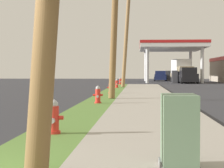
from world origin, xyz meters
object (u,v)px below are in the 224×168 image
(truck_black_at_forecourt, at_px, (187,76))
(utility_cabinet, at_px, (179,135))
(fire_hydrant_second, at_px, (98,96))
(utility_pole_midground, at_px, (115,15))
(fire_hydrant_fourth, at_px, (117,84))
(fire_hydrant_third, at_px, (110,88))
(truck_tan_on_apron, at_px, (182,71))
(utility_pole_background, at_px, (127,28))
(fire_hydrant_nearest, at_px, (54,119))
(car_navy_by_near_pump, at_px, (160,76))
(fire_hydrant_fifth, at_px, (120,81))

(truck_black_at_forecourt, bearing_deg, utility_cabinet, -96.77)
(fire_hydrant_second, distance_m, utility_pole_midground, 5.10)
(fire_hydrant_second, height_order, fire_hydrant_fourth, same)
(fire_hydrant_third, distance_m, utility_pole_midground, 6.31)
(utility_pole_midground, relative_size, truck_tan_on_apron, 1.26)
(fire_hydrant_third, distance_m, utility_pole_background, 11.70)
(fire_hydrant_nearest, bearing_deg, fire_hydrant_third, 89.65)
(utility_cabinet, bearing_deg, car_navy_by_near_pump, 87.22)
(utility_pole_background, bearing_deg, truck_tan_on_apron, 70.42)
(fire_hydrant_fourth, bearing_deg, utility_pole_midground, -87.49)
(fire_hydrant_fifth, height_order, utility_pole_midground, utility_pole_midground)
(fire_hydrant_nearest, distance_m, fire_hydrant_third, 16.88)
(fire_hydrant_fourth, relative_size, utility_pole_midground, 0.09)
(fire_hydrant_fourth, distance_m, fire_hydrant_fifth, 8.46)
(utility_pole_midground, xyz_separation_m, car_navy_by_near_pump, (4.66, 44.88, -3.61))
(utility_pole_background, relative_size, car_navy_by_near_pump, 2.22)
(fire_hydrant_fourth, bearing_deg, truck_tan_on_apron, 70.16)
(fire_hydrant_second, relative_size, fire_hydrant_fourth, 1.00)
(fire_hydrant_nearest, distance_m, truck_black_at_forecourt, 44.03)
(fire_hydrant_second, xyz_separation_m, truck_tan_on_apron, (7.53, 38.04, 1.04))
(fire_hydrant_nearest, bearing_deg, utility_pole_background, 88.29)
(fire_hydrant_nearest, bearing_deg, truck_black_at_forecourt, 79.66)
(fire_hydrant_nearest, xyz_separation_m, fire_hydrant_second, (0.11, 8.66, 0.00))
(fire_hydrant_third, distance_m, car_navy_by_near_pump, 40.27)
(utility_pole_midground, distance_m, utility_pole_background, 15.61)
(fire_hydrant_second, height_order, truck_tan_on_apron, truck_tan_on_apron)
(utility_pole_background, bearing_deg, fire_hydrant_second, -92.14)
(car_navy_by_near_pump, height_order, truck_black_at_forecourt, truck_black_at_forecourt)
(fire_hydrant_fourth, xyz_separation_m, utility_pole_background, (0.78, 1.87, 4.83))
(fire_hydrant_nearest, bearing_deg, fire_hydrant_fourth, 89.91)
(truck_black_at_forecourt, distance_m, truck_tan_on_apron, 3.45)
(fire_hydrant_fourth, distance_m, truck_tan_on_apron, 22.42)
(truck_tan_on_apron, bearing_deg, fire_hydrant_third, -104.19)
(fire_hydrant_second, height_order, utility_cabinet, utility_cabinet)
(truck_black_at_forecourt, bearing_deg, fire_hydrant_third, -106.44)
(utility_pole_midground, bearing_deg, fire_hydrant_fourth, 92.51)
(fire_hydrant_second, distance_m, fire_hydrant_fifth, 25.43)
(fire_hydrant_nearest, relative_size, truck_black_at_forecourt, 0.14)
(utility_pole_midground, bearing_deg, utility_cabinet, -83.35)
(utility_pole_background, distance_m, truck_tan_on_apron, 20.72)
(fire_hydrant_nearest, xyz_separation_m, utility_pole_background, (0.82, 27.51, 4.83))
(fire_hydrant_third, height_order, utility_pole_background, utility_pole_background)
(fire_hydrant_third, distance_m, utility_cabinet, 20.11)
(fire_hydrant_third, relative_size, utility_cabinet, 0.72)
(utility_cabinet, bearing_deg, utility_pole_midground, 96.65)
(utility_pole_midground, bearing_deg, fire_hydrant_second, -99.19)
(fire_hydrant_fifth, distance_m, utility_pole_midground, 22.51)
(fire_hydrant_second, distance_m, fire_hydrant_fourth, 16.97)
(truck_black_at_forecourt, bearing_deg, fire_hydrant_fourth, -113.97)
(utility_pole_midground, height_order, truck_black_at_forecourt, utility_pole_midground)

